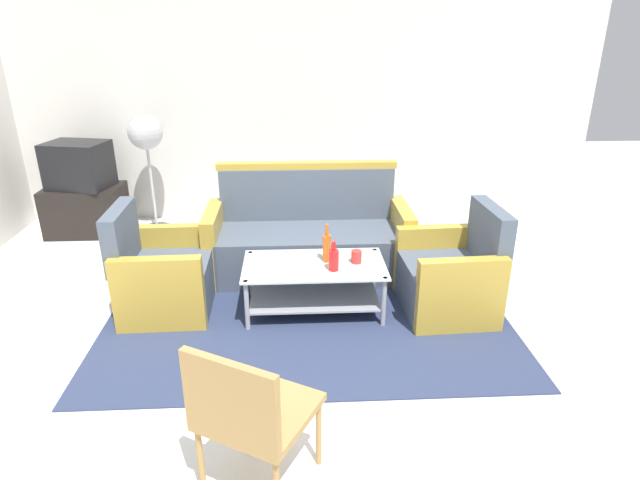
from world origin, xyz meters
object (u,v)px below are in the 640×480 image
Objects in this scene: armchair_right at (451,277)px; tv_stand at (86,210)px; cup at (356,257)px; pedestal_fan at (146,139)px; armchair_left at (163,276)px; bottle_red at (334,259)px; wicker_chair at (248,410)px; television at (78,165)px; coffee_table at (314,280)px; bottle_orange at (327,247)px; couch at (308,240)px.

tv_stand is at bearing 58.92° from armchair_right.
cup is 0.08× the size of pedestal_fan.
armchair_left is 3.68× the size of bottle_red.
tv_stand is at bearing 148.54° from wicker_chair.
bottle_red reaches higher than tv_stand.
cup is (-0.75, 0.05, 0.17)m from armchair_right.
wicker_chair is (2.02, -3.60, -0.27)m from television.
bottle_red is at bearing 154.67° from television.
tv_stand reaches higher than coffee_table.
armchair_left is 2.75× the size of bottle_orange.
bottle_red is at bearing -37.62° from tv_stand.
armchair_left reaches higher than cup.
wicker_chair is at bearing -111.80° from cup.
coffee_table is at bearing 154.69° from television.
bottle_orange is at bearing 104.36° from wicker_chair.
pedestal_fan is at bearing 132.19° from bottle_red.
cup is at bearing 85.53° from armchair_left.
armchair_left is 1.99m from pedestal_fan.
bottle_orange is at bearing -35.67° from tv_stand.
armchair_right is 3.68× the size of bottle_red.
wicker_chair is at bearing 22.64° from armchair_left.
television is at bearing 142.35° from coffee_table.
bottle_red is (0.16, -0.85, 0.18)m from couch.
bottle_red is at bearing 92.11° from armchair_right.
armchair_right is 0.96m from bottle_red.
television is 0.54× the size of pedestal_fan.
cup is 0.15× the size of television.
cup is at bearing 115.98° from couch.
coffee_table is 2.64m from pedestal_fan.
pedestal_fan is (0.72, 0.05, 0.25)m from television.
tv_stand is 1.04m from pedestal_fan.
armchair_left is 1.20m from coffee_table.
armchair_left is 8.50× the size of cup.
armchair_left is 2.27m from armchair_right.
television reaches higher than cup.
couch is 2.52m from wicker_chair.
coffee_table is at bearing 85.61° from armchair_right.
couch is 0.88m from bottle_red.
bottle_red is 2.31× the size of cup.
pedestal_fan reaches higher than armchair_left.
bottle_orange reaches higher than tv_stand.
television reaches higher than tv_stand.
television is (-1.20, 1.75, 0.47)m from armchair_left.
coffee_table is (1.19, -0.10, -0.02)m from armchair_left.
coffee_table is 11.00× the size of cup.
tv_stand is at bearing -24.97° from couch.
bottle_orange reaches higher than bottle_red.
pedestal_fan is (-0.48, 1.79, 0.73)m from armchair_left.
cup is 3.29m from tv_stand.
couch is 2.66m from television.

